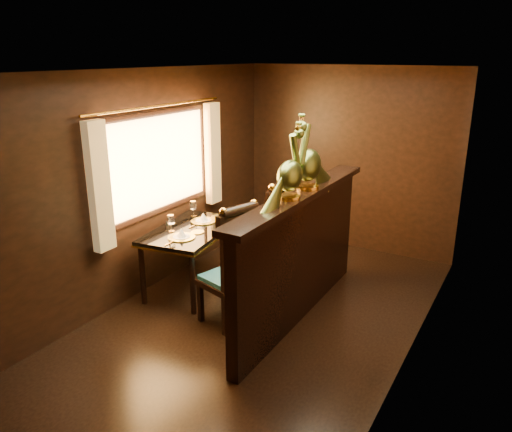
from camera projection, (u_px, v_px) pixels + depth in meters
The scene contains 8 objects.
ground at pixel (258, 320), 5.18m from camera, with size 5.00×5.00×0.00m, color black.
room_shell at pixel (251, 171), 4.74m from camera, with size 3.04×5.04×2.52m.
partition at pixel (300, 253), 5.05m from camera, with size 0.26×2.70×1.36m.
dining_table at pixel (191, 234), 5.72m from camera, with size 0.93×1.35×0.94m.
chair_left at pixel (234, 263), 4.88m from camera, with size 0.59×0.60×1.32m.
chair_right at pixel (275, 240), 5.34m from camera, with size 0.54×0.57×1.42m.
peacock_left at pixel (290, 162), 4.51m from camera, with size 0.22×0.58×0.69m, color #1A4F2F, non-canonical shape.
peacock_right at pixel (309, 151), 4.84m from camera, with size 0.24×0.64×0.76m, color #1A4F2F, non-canonical shape.
Camera 1 is at (2.28, -3.98, 2.65)m, focal length 35.00 mm.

